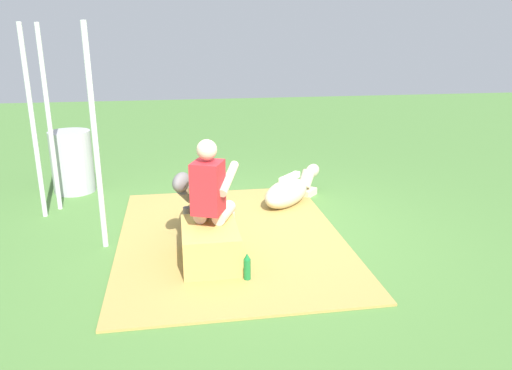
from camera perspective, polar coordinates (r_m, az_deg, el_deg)
ground_plane at (r=5.86m, az=-0.31°, el=-5.42°), size 24.00×24.00×0.00m
hay_patch at (r=5.68m, az=-2.96°, el=-6.08°), size 3.38×2.52×0.02m
hay_bale at (r=5.02m, az=-5.36°, el=-7.04°), size 0.80×0.56×0.41m
person_seated at (r=4.98m, az=-5.17°, el=-1.12°), size 0.72×0.57×1.29m
pony_standing at (r=5.78m, az=-6.56°, el=-0.41°), size 1.29×0.68×0.87m
pony_lying at (r=6.73m, az=3.98°, el=-0.65°), size 1.16×1.12×0.42m
soda_bottle at (r=4.70m, az=-1.04°, el=-9.60°), size 0.07×0.07×0.29m
water_barrel at (r=7.65m, az=-20.59°, el=2.55°), size 0.59×0.59×0.91m
tent_pole_left at (r=5.37m, az=-18.18°, el=4.91°), size 0.06×0.06×2.38m
tent_pole_right at (r=6.80m, az=-22.92°, el=6.91°), size 0.06×0.06×2.38m
tent_pole_mid at (r=6.59m, az=-24.51°, el=6.41°), size 0.06×0.06×2.38m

